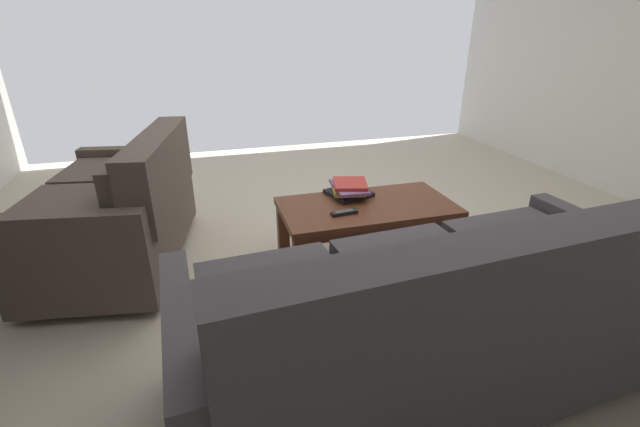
{
  "coord_description": "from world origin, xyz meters",
  "views": [
    {
      "loc": [
        0.85,
        2.5,
        1.43
      ],
      "look_at": [
        0.37,
        0.81,
        0.65
      ],
      "focal_mm": 23.9,
      "sensor_mm": 36.0,
      "label": 1
    }
  ],
  "objects": [
    {
      "name": "ground_plane",
      "position": [
        0.0,
        0.0,
        -0.0
      ],
      "size": [
        5.54,
        5.49,
        0.01
      ],
      "primitive_type": "cube",
      "color": "beige"
    },
    {
      "name": "sofa_main",
      "position": [
        0.05,
        1.33,
        0.38
      ],
      "size": [
        2.0,
        0.96,
        0.87
      ],
      "color": "black",
      "rests_on": "ground"
    },
    {
      "name": "loveseat_near",
      "position": [
        1.37,
        -0.19,
        0.37
      ],
      "size": [
        0.98,
        1.41,
        0.84
      ],
      "color": "black",
      "rests_on": "ground"
    },
    {
      "name": "coffee_table",
      "position": [
        -0.09,
        0.27,
        0.35
      ],
      "size": [
        1.06,
        0.55,
        0.42
      ],
      "color": "brown",
      "rests_on": "ground"
    },
    {
      "name": "book_stack",
      "position": [
        -0.03,
        0.1,
        0.47
      ],
      "size": [
        0.3,
        0.32,
        0.09
      ],
      "color": "black",
      "rests_on": "coffee_table"
    },
    {
      "name": "tv_remote",
      "position": [
        0.09,
        0.37,
        0.43
      ],
      "size": [
        0.16,
        0.06,
        0.02
      ],
      "color": "black",
      "rests_on": "coffee_table"
    }
  ]
}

